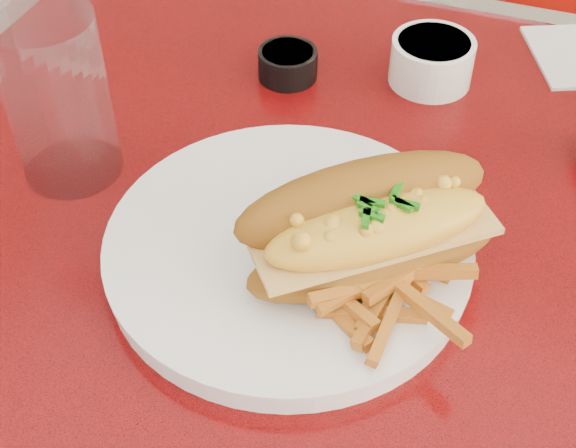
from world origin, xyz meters
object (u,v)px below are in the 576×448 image
(booth_bench_far, at_px, (528,140))
(water_tumbler, at_px, (58,99))
(dinner_plate, at_px, (288,249))
(sauce_cup_left, at_px, (288,63))
(gravy_ramekin, at_px, (432,60))
(diner_table, at_px, (481,385))
(fork, at_px, (379,261))
(mac_hoagie, at_px, (371,227))

(booth_bench_far, relative_size, water_tumbler, 7.85)
(dinner_plate, xyz_separation_m, sauce_cup_left, (-0.09, 0.24, 0.01))
(dinner_plate, relative_size, gravy_ramekin, 2.87)
(gravy_ramekin, bearing_deg, booth_bench_far, 77.97)
(diner_table, relative_size, sauce_cup_left, 15.37)
(diner_table, distance_m, fork, 0.21)
(fork, distance_m, water_tumbler, 0.30)
(gravy_ramekin, xyz_separation_m, water_tumbler, (-0.27, -0.24, 0.05))
(gravy_ramekin, relative_size, water_tumbler, 0.70)
(mac_hoagie, distance_m, gravy_ramekin, 0.28)
(diner_table, bearing_deg, sauce_cup_left, 143.75)
(fork, bearing_deg, gravy_ramekin, 12.71)
(booth_bench_far, bearing_deg, mac_hoagie, -97.30)
(fork, bearing_deg, dinner_plate, 101.42)
(diner_table, relative_size, booth_bench_far, 1.03)
(sauce_cup_left, bearing_deg, dinner_plate, -70.17)
(fork, xyz_separation_m, sauce_cup_left, (-0.16, 0.24, -0.00))
(fork, height_order, sauce_cup_left, sauce_cup_left)
(diner_table, distance_m, dinner_plate, 0.25)
(sauce_cup_left, bearing_deg, fork, -55.97)
(diner_table, distance_m, water_tumbler, 0.46)
(booth_bench_far, bearing_deg, fork, -96.77)
(dinner_plate, bearing_deg, diner_table, 15.70)
(sauce_cup_left, bearing_deg, booth_bench_far, 67.06)
(sauce_cup_left, distance_m, water_tumbler, 0.25)
(sauce_cup_left, bearing_deg, water_tumbler, -123.49)
(diner_table, height_order, mac_hoagie, mac_hoagie)
(booth_bench_far, height_order, sauce_cup_left, booth_bench_far)
(dinner_plate, relative_size, water_tumbler, 2.00)
(dinner_plate, xyz_separation_m, mac_hoagie, (0.06, 0.00, 0.05))
(fork, distance_m, gravy_ramekin, 0.28)
(gravy_ramekin, distance_m, sauce_cup_left, 0.15)
(booth_bench_far, height_order, water_tumbler, water_tumbler)
(dinner_plate, xyz_separation_m, water_tumbler, (-0.22, 0.04, 0.06))
(booth_bench_far, distance_m, sauce_cup_left, 0.84)
(booth_bench_far, xyz_separation_m, mac_hoagie, (-0.11, -0.86, 0.54))
(mac_hoagie, bearing_deg, water_tumbler, 132.81)
(gravy_ramekin, height_order, water_tumbler, water_tumbler)
(booth_bench_far, xyz_separation_m, gravy_ramekin, (-0.12, -0.58, 0.51))
(gravy_ramekin, bearing_deg, dinner_plate, -100.41)
(diner_table, relative_size, mac_hoagie, 5.65)
(booth_bench_far, bearing_deg, sauce_cup_left, -112.94)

